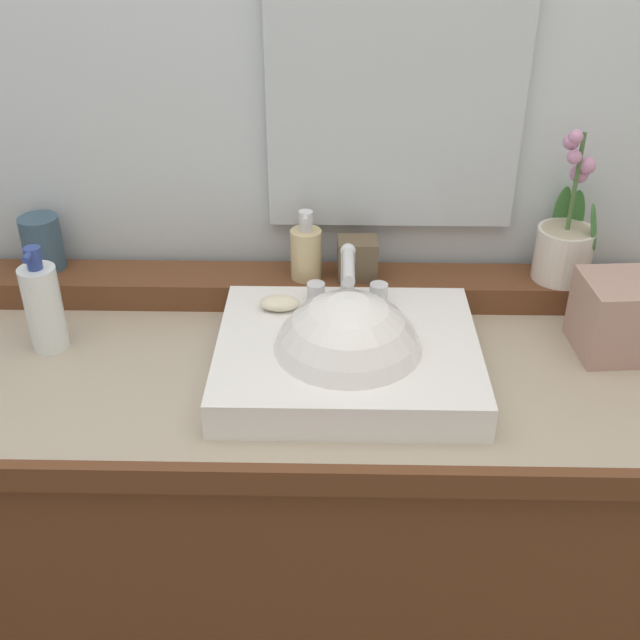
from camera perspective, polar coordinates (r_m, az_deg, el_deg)
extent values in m
cube|color=silver|center=(1.51, -0.90, 20.92)|extent=(3.12, 0.20, 2.69)
cube|color=brown|center=(1.63, -1.10, -16.13)|extent=(1.41, 0.53, 0.83)
cube|color=tan|center=(1.34, -1.29, -3.54)|extent=(1.43, 0.55, 0.04)
cube|color=brown|center=(1.13, -1.86, -11.59)|extent=(1.43, 0.02, 0.04)
cube|color=brown|center=(1.50, -0.99, 2.44)|extent=(1.35, 0.11, 0.05)
cube|color=white|center=(1.29, 2.01, -2.68)|extent=(0.43, 0.36, 0.06)
sphere|color=white|center=(1.28, 2.01, -3.39)|extent=(0.25, 0.25, 0.25)
cylinder|color=silver|center=(1.35, 2.03, 3.17)|extent=(0.02, 0.02, 0.10)
cylinder|color=silver|center=(1.28, 2.09, 3.98)|extent=(0.02, 0.11, 0.02)
sphere|color=silver|center=(1.33, 2.07, 5.06)|extent=(0.03, 0.03, 0.03)
cylinder|color=silver|center=(1.37, -0.30, 2.01)|extent=(0.03, 0.03, 0.04)
cylinder|color=silver|center=(1.37, 4.30, 1.96)|extent=(0.03, 0.03, 0.04)
ellipsoid|color=beige|center=(1.35, -2.97, 1.25)|extent=(0.07, 0.04, 0.02)
cylinder|color=silver|center=(1.52, 17.32, 4.64)|extent=(0.11, 0.11, 0.10)
cylinder|color=tan|center=(1.50, 17.58, 6.14)|extent=(0.09, 0.09, 0.01)
cylinder|color=#476B38|center=(1.47, 18.18, 9.53)|extent=(0.01, 0.01, 0.18)
ellipsoid|color=#387033|center=(1.54, 18.27, 7.46)|extent=(0.04, 0.04, 0.10)
ellipsoid|color=#387033|center=(1.49, 19.36, 6.43)|extent=(0.04, 0.04, 0.09)
ellipsoid|color=#387033|center=(1.54, 17.22, 7.68)|extent=(0.03, 0.03, 0.10)
sphere|color=#C182AA|center=(1.49, 18.41, 10.11)|extent=(0.03, 0.03, 0.03)
sphere|color=#C182AA|center=(1.47, 18.92, 10.63)|extent=(0.03, 0.03, 0.03)
sphere|color=#C182AA|center=(1.44, 18.08, 11.25)|extent=(0.03, 0.03, 0.03)
sphere|color=#C182AA|center=(1.45, 17.87, 12.28)|extent=(0.03, 0.03, 0.03)
sphere|color=#C182AA|center=(1.41, 18.17, 12.59)|extent=(0.03, 0.03, 0.03)
cylinder|color=#D3BC85|center=(1.46, -1.19, 4.83)|extent=(0.06, 0.06, 0.10)
cylinder|color=silver|center=(1.43, -1.22, 6.87)|extent=(0.02, 0.02, 0.02)
cylinder|color=silver|center=(1.43, -1.22, 7.56)|extent=(0.03, 0.03, 0.02)
cylinder|color=silver|center=(1.41, -1.25, 7.45)|extent=(0.01, 0.03, 0.01)
cylinder|color=#344E61|center=(1.58, -19.62, 5.33)|extent=(0.07, 0.07, 0.10)
cube|color=brown|center=(1.46, 2.74, 4.49)|extent=(0.07, 0.06, 0.08)
cylinder|color=white|center=(1.41, -19.50, 0.80)|extent=(0.06, 0.06, 0.15)
cylinder|color=navy|center=(1.37, -20.13, 3.89)|extent=(0.03, 0.03, 0.02)
cylinder|color=navy|center=(1.36, -20.27, 4.59)|extent=(0.03, 0.03, 0.02)
cylinder|color=navy|center=(1.35, -20.53, 4.41)|extent=(0.01, 0.03, 0.01)
cube|color=tan|center=(1.42, 20.94, 0.26)|extent=(0.14, 0.14, 0.13)
cube|color=silver|center=(1.42, 5.62, 17.40)|extent=(0.46, 0.02, 0.56)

